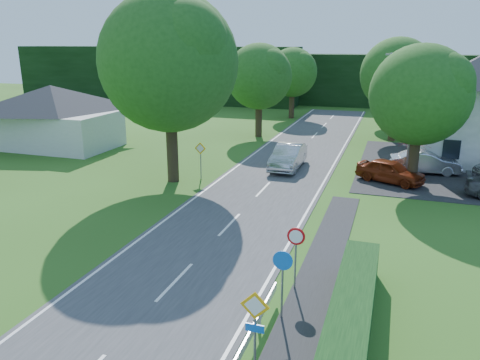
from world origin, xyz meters
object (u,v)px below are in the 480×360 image
(moving_car, at_px, (288,156))
(parked_car_silver_a, at_px, (425,162))
(streetlight, at_px, (410,109))
(parasol, at_px, (413,155))
(motorcycle, at_px, (302,149))
(parked_car_red, at_px, (390,171))

(moving_car, relative_size, parked_car_silver_a, 1.14)
(streetlight, xyz_separation_m, parasol, (0.52, 1.64, -3.39))
(motorcycle, bearing_deg, moving_car, -98.06)
(motorcycle, relative_size, parked_car_silver_a, 0.39)
(motorcycle, bearing_deg, streetlight, -30.50)
(moving_car, bearing_deg, motorcycle, 87.23)
(streetlight, height_order, parked_car_red, streetlight)
(parked_car_silver_a, xyz_separation_m, parasol, (-0.81, 0.60, 0.30))
(moving_car, distance_m, parasol, 8.61)
(moving_car, relative_size, parasol, 2.22)
(parked_car_silver_a, relative_size, parasol, 1.95)
(parked_car_red, relative_size, parasol, 1.85)
(streetlight, relative_size, parasol, 3.47)
(streetlight, distance_m, parked_car_silver_a, 4.05)
(parked_car_red, bearing_deg, motorcycle, 74.60)
(parked_car_silver_a, bearing_deg, moving_car, 93.31)
(streetlight, relative_size, parked_car_red, 1.88)
(streetlight, height_order, moving_car, streetlight)
(moving_car, bearing_deg, parked_car_silver_a, 10.48)
(streetlight, bearing_deg, motorcycle, 154.95)
(streetlight, bearing_deg, moving_car, -175.02)
(motorcycle, xyz_separation_m, parasol, (8.09, -1.90, 0.58))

